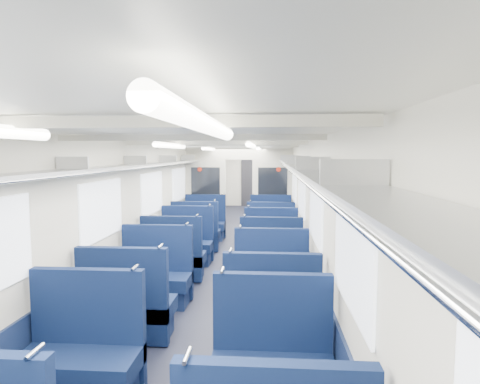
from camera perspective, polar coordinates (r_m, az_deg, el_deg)
floor at (r=8.43m, az=-1.48°, el=-9.50°), size 2.80×18.00×0.01m
ceiling at (r=8.15m, az=-1.52°, el=6.69°), size 2.80×18.00×0.01m
wall_left at (r=8.46m, az=-10.98°, el=-1.44°), size 0.02×18.00×2.35m
dado_left at (r=8.59m, az=-10.79°, el=-6.91°), size 0.03×17.90×0.70m
wall_right at (r=8.19m, az=8.30°, el=-1.61°), size 0.02×18.00×2.35m
dado_right at (r=8.33m, az=8.12°, el=-7.26°), size 0.03×17.90×0.70m
wall_far at (r=17.16m, az=1.44°, el=2.01°), size 2.80×0.02×2.35m
luggage_rack_left at (r=8.36m, az=-9.84°, el=3.99°), size 0.36×17.40×0.18m
luggage_rack_right at (r=8.12m, az=7.06°, el=3.99°), size 0.36×17.40×0.18m
windows at (r=7.73m, az=-1.83°, el=-0.14°), size 2.78×15.60×0.75m
ceiling_fittings at (r=7.89m, az=-1.70°, el=6.29°), size 2.70×16.06×0.11m
end_door at (r=17.11m, az=1.43°, el=1.41°), size 0.75×0.06×2.00m
bulkhead at (r=10.81m, az=-0.14°, el=0.41°), size 2.80×0.10×2.35m
seat_6 at (r=4.15m, az=-20.84°, el=-20.66°), size 1.03×0.57×1.15m
seat_7 at (r=3.80m, az=4.45°, el=-22.88°), size 1.03×0.57×1.15m
seat_8 at (r=5.13m, az=-15.25°, el=-15.39°), size 1.03×0.57×1.15m
seat_9 at (r=4.73m, az=4.38°, el=-17.00°), size 1.03×0.57×1.15m
seat_10 at (r=6.19m, az=-11.57°, el=-11.68°), size 1.03×0.57×1.15m
seat_11 at (r=5.82m, az=4.33°, el=-12.69°), size 1.03×0.57×1.15m
seat_12 at (r=7.24m, az=-9.13°, el=-9.14°), size 1.03×0.57×1.15m
seat_13 at (r=7.07m, az=4.29°, el=-9.43°), size 1.03×0.57×1.15m
seat_14 at (r=8.28m, az=-7.39°, el=-7.29°), size 1.03×0.57×1.15m
seat_15 at (r=7.97m, az=4.27°, el=-7.75°), size 1.03×0.57×1.15m
seat_16 at (r=9.28m, az=-6.10°, el=-5.90°), size 1.03×0.57×1.15m
seat_17 at (r=9.14m, az=4.26°, el=-6.06°), size 1.03×0.57×1.15m
seat_18 at (r=10.51m, az=-4.88°, el=-4.58°), size 1.03×0.57×1.15m
seat_19 at (r=10.42m, az=4.24°, el=-4.67°), size 1.03×0.57×1.15m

